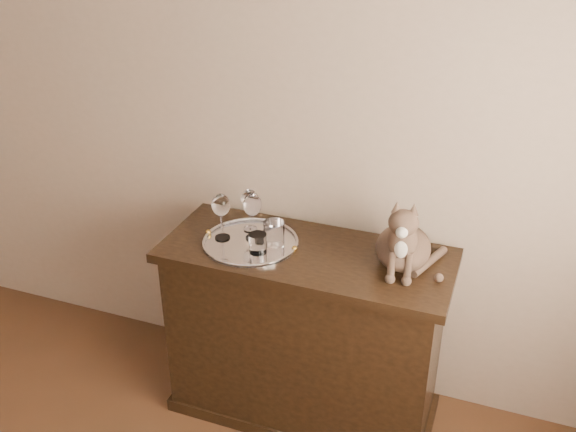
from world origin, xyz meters
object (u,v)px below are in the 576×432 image
wine_glass_d (253,216)px  sideboard (305,335)px  tray (251,243)px  tumbler_a (258,243)px  tumbler_c (274,233)px  cat (405,229)px  wine_glass_b (250,210)px  wine_glass_c (221,216)px

wine_glass_d → sideboard: bearing=-3.2°
sideboard → tray: tray is taller
tumbler_a → tumbler_c: bearing=68.0°
tray → cat: (0.62, 0.05, 0.16)m
wine_glass_b → wine_glass_d: 0.08m
tray → wine_glass_d: wine_glass_d is taller
wine_glass_d → tumbler_c: bearing=-7.1°
wine_glass_d → tumbler_a: (0.06, -0.10, -0.06)m
wine_glass_b → tumbler_c: size_ratio=1.91×
wine_glass_b → wine_glass_c: wine_glass_c is taller
sideboard → wine_glass_c: size_ratio=5.89×
sideboard → tray: bearing=-174.2°
wine_glass_c → wine_glass_d: 0.13m
tray → cat: 0.65m
sideboard → wine_glass_d: size_ratio=5.83×
tray → tumbler_a: 0.10m
tumbler_c → wine_glass_c: bearing=-171.5°
tumbler_a → wine_glass_b: bearing=122.6°
cat → sideboard: bearing=178.5°
sideboard → tray: 0.49m
tumbler_c → tray: bearing=-165.4°
sideboard → tumbler_c: (-0.14, 0.00, 0.48)m
wine_glass_d → tumbler_c: size_ratio=2.07×
sideboard → wine_glass_b: wine_glass_b is taller
wine_glass_b → sideboard: bearing=-15.6°
tumbler_a → tumbler_c: size_ratio=0.82×
cat → tray: bearing=179.2°
wine_glass_c → cat: size_ratio=0.62×
wine_glass_b → cat: cat is taller
sideboard → tumbler_c: bearing=179.5°
sideboard → cat: cat is taller
tray → cat: cat is taller
sideboard → wine_glass_b: 0.60m
wine_glass_c → cat: bearing=4.5°
sideboard → tumbler_a: size_ratio=14.67×
tumbler_a → tumbler_c: tumbler_c is taller
tray → wine_glass_b: bearing=113.8°
wine_glass_d → cat: size_ratio=0.63×
wine_glass_d → tray: bearing=-84.6°
wine_glass_d → cat: cat is taller
tray → tumbler_a: tumbler_a is taller
wine_glass_c → wine_glass_d: size_ratio=0.99×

